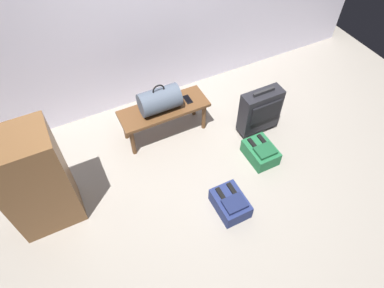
# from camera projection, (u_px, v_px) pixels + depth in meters

# --- Properties ---
(ground_plane) EXTENTS (6.60, 6.60, 0.00)m
(ground_plane) POSITION_uv_depth(u_px,v_px,m) (212.00, 183.00, 3.57)
(ground_plane) COLOR gray
(bench) EXTENTS (1.00, 0.36, 0.40)m
(bench) POSITION_uv_depth(u_px,v_px,m) (164.00, 112.00, 3.77)
(bench) COLOR brown
(bench) RESTS_ON ground
(duffel_bag_slate) EXTENTS (0.44, 0.26, 0.34)m
(duffel_bag_slate) POSITION_uv_depth(u_px,v_px,m) (160.00, 100.00, 3.61)
(duffel_bag_slate) COLOR #475160
(duffel_bag_slate) RESTS_ON bench
(cell_phone) EXTENTS (0.07, 0.14, 0.01)m
(cell_phone) POSITION_uv_depth(u_px,v_px,m) (188.00, 99.00, 3.81)
(cell_phone) COLOR black
(cell_phone) RESTS_ON bench
(suitcase_upright_charcoal) EXTENTS (0.47, 0.20, 0.61)m
(suitcase_upright_charcoal) POSITION_uv_depth(u_px,v_px,m) (260.00, 111.00, 3.82)
(suitcase_upright_charcoal) COLOR black
(suitcase_upright_charcoal) RESTS_ON ground
(backpack_green) EXTENTS (0.28, 0.38, 0.21)m
(backpack_green) POSITION_uv_depth(u_px,v_px,m) (261.00, 152.00, 3.72)
(backpack_green) COLOR #1E6038
(backpack_green) RESTS_ON ground
(backpack_navy) EXTENTS (0.28, 0.38, 0.21)m
(backpack_navy) POSITION_uv_depth(u_px,v_px,m) (230.00, 203.00, 3.31)
(backpack_navy) COLOR navy
(backpack_navy) RESTS_ON ground
(side_cabinet) EXTENTS (0.56, 0.44, 1.10)m
(side_cabinet) POSITION_uv_depth(u_px,v_px,m) (35.00, 182.00, 2.93)
(side_cabinet) COLOR brown
(side_cabinet) RESTS_ON ground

